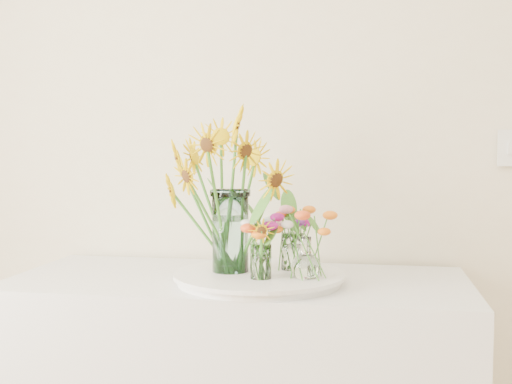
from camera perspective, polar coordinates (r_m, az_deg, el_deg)
tray at (r=1.92m, az=0.29°, el=-7.70°), size 0.48×0.48×0.02m
mason_jar at (r=1.92m, az=-2.30°, el=-3.50°), size 0.13×0.13×0.25m
sunflower_bouquet at (r=1.91m, az=-2.31°, el=0.05°), size 0.82×0.82×0.49m
small_vase_a at (r=1.83m, az=0.43°, el=-6.27°), size 0.06×0.06×0.10m
wildflower_posy_a at (r=1.82m, az=0.43°, el=-4.88°), size 0.17×0.17×0.19m
small_vase_b at (r=1.84m, az=4.45°, el=-5.88°), size 0.10×0.10×0.12m
wildflower_posy_b at (r=1.83m, az=4.46°, el=-4.49°), size 0.22×0.22×0.21m
small_vase_c at (r=1.96m, az=3.22°, el=-5.36°), size 0.07×0.07×0.12m
wildflower_posy_c at (r=1.96m, az=3.23°, el=-4.06°), size 0.19×0.19×0.21m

